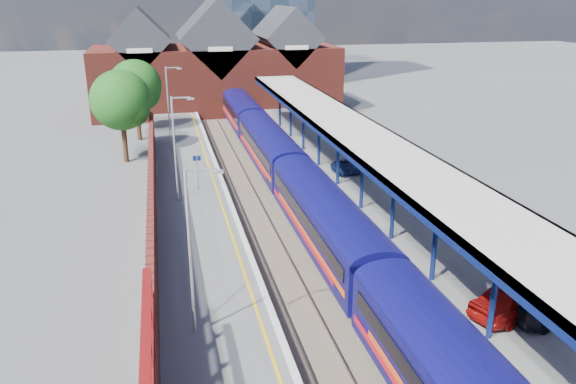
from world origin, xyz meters
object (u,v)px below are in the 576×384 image
lamp_post_b (193,243)px  lamp_post_c (176,143)px  platform_sign (197,167)px  parked_car_dark (558,307)px  train (293,175)px  parked_car_silver (524,280)px  parked_car_red (514,299)px  lamp_post_d (169,100)px  parked_car_blue (358,165)px

lamp_post_b → lamp_post_c: same height
platform_sign → parked_car_dark: bearing=-56.6°
train → parked_car_silver: train is taller
parked_car_dark → platform_sign: bearing=30.8°
parked_car_red → lamp_post_b: bearing=64.1°
lamp_post_d → parked_car_silver: 35.57m
lamp_post_c → lamp_post_d: size_ratio=1.00×
platform_sign → parked_car_dark: size_ratio=0.57×
lamp_post_c → parked_car_blue: (13.73, 3.32, -3.43)m
parked_car_red → parked_car_blue: bearing=-19.9°
lamp_post_b → parked_car_red: lamp_post_b is taller
platform_sign → train: bearing=-14.5°
train → lamp_post_d: bearing=116.6°
train → lamp_post_b: size_ratio=9.41×
lamp_post_c → parked_car_silver: 22.20m
lamp_post_d → platform_sign: bearing=-84.4°
lamp_post_b → lamp_post_c: 16.00m
parked_car_silver → parked_car_blue: bearing=-22.1°
parked_car_silver → lamp_post_d: bearing=-0.6°
train → parked_car_blue: 6.62m
platform_sign → parked_car_silver: size_ratio=0.62×
lamp_post_d → lamp_post_c: bearing=-90.0°
parked_car_red → parked_car_blue: size_ratio=1.07×
parked_car_dark → parked_car_blue: (-1.13, 21.81, -0.07)m
lamp_post_c → parked_car_red: 22.36m
lamp_post_d → parked_car_silver: (14.86, -32.15, -3.33)m
parked_car_silver → parked_car_red: bearing=109.2°
train → lamp_post_c: lamp_post_c is taller
lamp_post_d → parked_car_dark: (14.86, -34.49, -3.36)m
train → parked_car_red: bearing=-73.1°
lamp_post_c → parked_car_silver: lamp_post_c is taller
parked_car_red → lamp_post_c: bearing=18.2°
parked_car_dark → parked_car_blue: size_ratio=1.08×
lamp_post_d → parked_car_dark: bearing=-66.7°
lamp_post_c → lamp_post_b: bearing=-90.0°
lamp_post_c → parked_car_red: bearing=-53.0°
lamp_post_d → parked_car_red: lamp_post_d is taller
lamp_post_d → parked_car_blue: size_ratio=1.72×
lamp_post_c → parked_car_red: size_ratio=1.60×
lamp_post_c → platform_sign: bearing=55.7°
parked_car_dark → lamp_post_d: bearing=20.8°
train → lamp_post_c: 8.37m
parked_car_red → parked_car_dark: (1.54, -0.82, -0.11)m
lamp_post_c → lamp_post_d: bearing=90.0°
parked_car_dark → lamp_post_b: bearing=78.0°
lamp_post_b → lamp_post_c: (0.00, 16.00, 0.00)m
train → lamp_post_b: lamp_post_b is taller
train → lamp_post_b: 18.34m
parked_car_silver → parked_car_blue: (-1.13, 19.46, -0.10)m
parked_car_blue → lamp_post_c: bearing=95.5°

